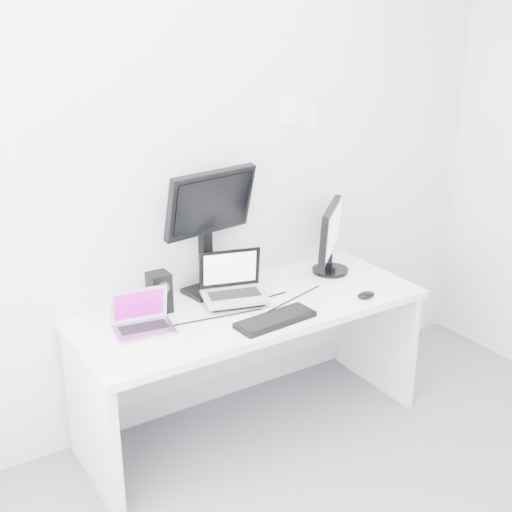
{
  "coord_description": "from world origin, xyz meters",
  "views": [
    {
      "loc": [
        -1.67,
        -1.43,
        2.2
      ],
      "look_at": [
        0.02,
        1.23,
        1.0
      ],
      "focal_mm": 48.15,
      "sensor_mm": 36.0,
      "label": 1
    }
  ],
  "objects": [
    {
      "name": "keyboard",
      "position": [
        -0.0,
        1.02,
        0.74
      ],
      "size": [
        0.41,
        0.17,
        0.03
      ],
      "primitive_type": "cube",
      "rotation": [
        0.0,
        0.0,
        0.07
      ],
      "color": "black",
      "rests_on": "desk"
    },
    {
      "name": "mouse",
      "position": [
        0.55,
        1.01,
        0.75
      ],
      "size": [
        0.11,
        0.07,
        0.03
      ],
      "primitive_type": "ellipsoid",
      "rotation": [
        0.0,
        0.0,
        0.03
      ],
      "color": "black",
      "rests_on": "desk"
    },
    {
      "name": "macbook",
      "position": [
        -0.57,
        1.27,
        0.83
      ],
      "size": [
        0.3,
        0.24,
        0.2
      ],
      "primitive_type": "cube",
      "rotation": [
        0.0,
        0.0,
        -0.15
      ],
      "color": "#ABABAF",
      "rests_on": "desk"
    },
    {
      "name": "wall_note_1",
      "position": [
        0.6,
        1.59,
        1.58
      ],
      "size": [
        0.09,
        0.0,
        0.13
      ],
      "primitive_type": "cube",
      "color": "white",
      "rests_on": "back_wall"
    },
    {
      "name": "speaker",
      "position": [
        -0.42,
        1.43,
        0.83
      ],
      "size": [
        0.1,
        0.1,
        0.2
      ],
      "primitive_type": "cube",
      "rotation": [
        0.0,
        0.0,
        -0.02
      ],
      "color": "black",
      "rests_on": "desk"
    },
    {
      "name": "wall_note_0",
      "position": [
        0.45,
        1.59,
        1.62
      ],
      "size": [
        0.1,
        0.0,
        0.14
      ],
      "primitive_type": "cube",
      "color": "white",
      "rests_on": "back_wall"
    },
    {
      "name": "desk",
      "position": [
        0.0,
        1.25,
        0.36
      ],
      "size": [
        1.8,
        0.7,
        0.73
      ],
      "primitive_type": "cube",
      "color": "white",
      "rests_on": "ground"
    },
    {
      "name": "back_wall",
      "position": [
        0.0,
        1.6,
        1.35
      ],
      "size": [
        3.6,
        0.0,
        3.6
      ],
      "primitive_type": "plane",
      "rotation": [
        1.57,
        0.0,
        0.0
      ],
      "color": "silver",
      "rests_on": "ground"
    },
    {
      "name": "dell_laptop",
      "position": [
        -0.05,
        1.32,
        0.86
      ],
      "size": [
        0.38,
        0.33,
        0.27
      ],
      "primitive_type": "cube",
      "rotation": [
        0.0,
        0.0,
        -0.28
      ],
      "color": "#A6A8AD",
      "rests_on": "desk"
    },
    {
      "name": "samsung_monitor",
      "position": [
        0.62,
        1.39,
        0.93
      ],
      "size": [
        0.47,
        0.45,
        0.41
      ],
      "primitive_type": "cube",
      "rotation": [
        0.0,
        0.0,
        0.74
      ],
      "color": "black",
      "rests_on": "desk"
    },
    {
      "name": "rear_monitor",
      "position": [
        -0.09,
        1.51,
        1.07
      ],
      "size": [
        0.53,
        0.25,
        0.69
      ],
      "primitive_type": "cube",
      "rotation": [
        0.0,
        0.0,
        0.15
      ],
      "color": "black",
      "rests_on": "desk"
    }
  ]
}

